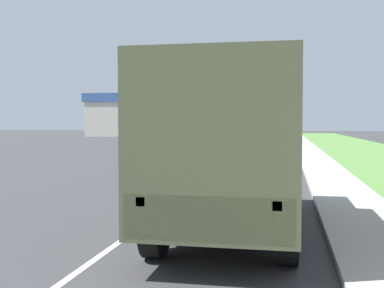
% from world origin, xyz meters
% --- Properties ---
extents(ground_plane, '(180.00, 180.00, 0.00)m').
position_xyz_m(ground_plane, '(0.00, 40.00, 0.00)').
color(ground_plane, '#38383A').
extents(lane_centre_stripe, '(0.12, 120.00, 0.00)m').
position_xyz_m(lane_centre_stripe, '(0.00, 40.00, 0.00)').
color(lane_centre_stripe, silver).
rests_on(lane_centre_stripe, ground).
extents(sidewalk_right, '(1.80, 120.00, 0.12)m').
position_xyz_m(sidewalk_right, '(4.50, 40.00, 0.06)').
color(sidewalk_right, '#ADAAA3').
rests_on(sidewalk_right, ground).
extents(grass_strip_right, '(7.00, 120.00, 0.02)m').
position_xyz_m(grass_strip_right, '(8.90, 40.00, 0.01)').
color(grass_strip_right, '#56843D').
rests_on(grass_strip_right, ground).
extents(military_truck, '(2.33, 6.91, 3.09)m').
position_xyz_m(military_truck, '(1.90, 8.80, 1.69)').
color(military_truck, '#545B3D').
rests_on(military_truck, ground).
extents(car_nearest_ahead, '(1.85, 4.19, 1.55)m').
position_xyz_m(car_nearest_ahead, '(-2.01, 22.11, 0.70)').
color(car_nearest_ahead, '#336B3D').
rests_on(car_nearest_ahead, ground).
extents(car_second_ahead, '(1.80, 4.19, 1.39)m').
position_xyz_m(car_second_ahead, '(1.77, 29.89, 0.64)').
color(car_second_ahead, silver).
rests_on(car_second_ahead, ground).
extents(building_distant, '(19.55, 9.72, 6.67)m').
position_xyz_m(building_distant, '(-18.22, 73.60, 3.38)').
color(building_distant, beige).
rests_on(building_distant, ground).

